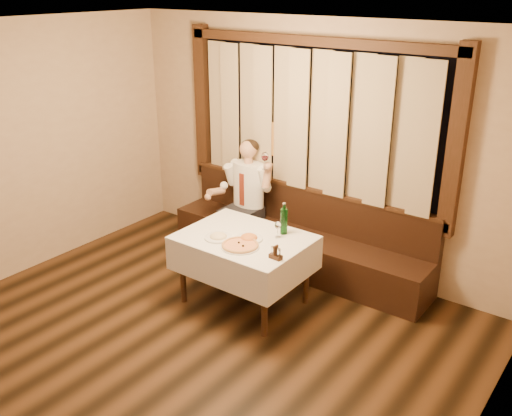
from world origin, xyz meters
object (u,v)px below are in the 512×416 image
Objects in this scene: pasta_red at (249,236)px; green_bottle at (284,221)px; pizza at (240,245)px; cruet_caddy at (276,254)px; pasta_cream at (218,235)px; seated_man at (245,190)px; banquette at (298,241)px; dining_table at (244,246)px.

pasta_red is 0.39m from green_bottle.
cruet_caddy is at bearing -0.10° from pizza.
pasta_red and pasta_cream have the same top height.
pizza is 1.41m from seated_man.
seated_man is (-1.23, 1.15, 0.02)m from cruet_caddy.
banquette is at bearing 116.69° from cruet_caddy.
dining_table is 3.36× the size of pizza.
pasta_red is 0.20× the size of seated_man.
dining_table is 0.59m from cruet_caddy.
green_bottle is (0.28, -0.73, 0.59)m from banquette.
pizza is (0.11, -0.21, 0.12)m from dining_table.
green_bottle is at bearing 119.81° from cruet_caddy.
pasta_cream is (-0.18, -1.21, 0.48)m from banquette.
pasta_red is (0.08, -0.03, 0.14)m from dining_table.
cruet_caddy is (0.53, -0.21, 0.15)m from dining_table.
cruet_caddy is (0.53, -1.24, 0.49)m from banquette.
pasta_cream is at bearing -133.58° from green_bottle.
seated_man is at bearing 147.00° from green_bottle.
pasta_cream is (-0.18, -0.19, 0.14)m from dining_table.
banquette reaches higher than pizza.
cruet_caddy is at bearing -22.49° from pasta_red.
pasta_cream is 0.84× the size of green_bottle.
dining_table is 3.81× the size of green_bottle.
cruet_caddy is (0.42, -0.00, 0.03)m from pizza.
pasta_cream is 2.09× the size of cruet_caddy.
green_bottle reaches higher than pasta_cream.
pasta_red is at bearing -121.68° from green_bottle.
seated_man is at bearing 140.56° from cruet_caddy.
green_bottle is at bearing -69.07° from banquette.
cruet_caddy is (0.25, -0.51, -0.10)m from green_bottle.
seated_man is at bearing 126.97° from dining_table.
cruet_caddy is at bearing -42.92° from seated_man.
pizza is 2.83× the size of cruet_caddy.
seated_man is at bearing 129.17° from pasta_red.
dining_table is at bearing 161.64° from cruet_caddy.
banquette is 9.59× the size of green_bottle.
cruet_caddy is (0.71, -0.03, 0.01)m from pasta_cream.
banquette is 2.26× the size of seated_man.
dining_table is 0.27m from pizza.
seated_man reaches higher than banquette.
banquette is at bearing 94.30° from pasta_red.
banquette is at bearing 7.25° from seated_man.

